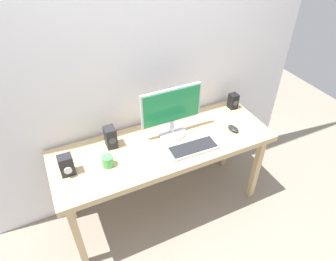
# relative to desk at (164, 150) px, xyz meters

# --- Properties ---
(ground_plane) EXTENTS (6.00, 6.00, 0.00)m
(ground_plane) POSITION_rel_desk_xyz_m (0.00, 0.00, -0.70)
(ground_plane) COLOR gray
(wall_back) EXTENTS (2.92, 0.04, 3.00)m
(wall_back) POSITION_rel_desk_xyz_m (0.00, 0.35, 0.80)
(wall_back) COLOR silver
(wall_back) RESTS_ON ground_plane
(desk) EXTENTS (1.76, 0.62, 0.77)m
(desk) POSITION_rel_desk_xyz_m (0.00, 0.00, 0.00)
(desk) COLOR tan
(desk) RESTS_ON ground_plane
(monitor) EXTENTS (0.50, 0.23, 0.41)m
(monitor) POSITION_rel_desk_xyz_m (0.11, 0.10, 0.29)
(monitor) COLOR silver
(monitor) RESTS_ON desk
(keyboard_primary) EXTENTS (0.40, 0.18, 0.02)m
(keyboard_primary) POSITION_rel_desk_xyz_m (0.17, -0.15, 0.08)
(keyboard_primary) COLOR silver
(keyboard_primary) RESTS_ON desk
(mouse) EXTENTS (0.08, 0.12, 0.03)m
(mouse) POSITION_rel_desk_xyz_m (0.59, -0.09, 0.09)
(mouse) COLOR #232328
(mouse) RESTS_ON desk
(speaker_right) EXTENTS (0.07, 0.08, 0.14)m
(speaker_right) POSITION_rel_desk_xyz_m (0.78, 0.19, 0.14)
(speaker_right) COLOR black
(speaker_right) RESTS_ON desk
(speaker_left) EXTENTS (0.08, 0.10, 0.17)m
(speaker_left) POSITION_rel_desk_xyz_m (-0.38, 0.15, 0.16)
(speaker_left) COLOR #232328
(speaker_left) RESTS_ON desk
(audio_controller) EXTENTS (0.10, 0.09, 0.16)m
(audio_controller) POSITION_rel_desk_xyz_m (-0.74, -0.01, 0.15)
(audio_controller) COLOR #232328
(audio_controller) RESTS_ON desk
(coffee_mug) EXTENTS (0.08, 0.08, 0.09)m
(coffee_mug) POSITION_rel_desk_xyz_m (-0.47, -0.05, 0.11)
(coffee_mug) COLOR #4CB259
(coffee_mug) RESTS_ON desk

